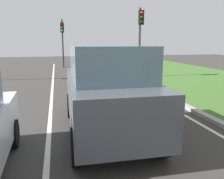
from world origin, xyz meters
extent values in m
plane|color=#383533|center=(0.00, 14.00, 0.00)|extent=(60.00, 60.00, 0.00)
cube|color=silver|center=(-0.70, 14.00, 0.00)|extent=(0.12, 32.00, 0.01)
cube|color=silver|center=(3.60, 14.00, 0.00)|extent=(0.12, 32.00, 0.01)
cube|color=#9E9B93|center=(4.10, 14.00, 0.06)|extent=(0.24, 48.00, 0.12)
cube|color=#474C51|center=(0.80, 9.15, 0.93)|extent=(2.01, 4.55, 1.10)
cube|color=slate|center=(0.79, 9.00, 1.88)|extent=(1.77, 2.74, 0.80)
cylinder|color=black|center=(-0.04, 10.70, 0.38)|extent=(0.24, 0.77, 0.76)
cylinder|color=black|center=(1.71, 10.66, 0.38)|extent=(0.24, 0.77, 0.76)
cylinder|color=black|center=(-0.12, 7.65, 0.38)|extent=(0.24, 0.77, 0.76)
cylinder|color=black|center=(1.63, 7.60, 0.38)|extent=(0.24, 0.77, 0.76)
cylinder|color=black|center=(-1.47, 8.79, 0.32)|extent=(0.24, 0.65, 0.64)
cylinder|color=#2D2D2D|center=(4.98, 18.35, 2.27)|extent=(0.14, 0.14, 4.53)
cube|color=black|center=(4.98, 18.15, 3.90)|extent=(0.32, 0.24, 0.90)
sphere|color=red|center=(4.98, 18.02, 4.18)|extent=(0.20, 0.20, 0.20)
sphere|color=#382B0C|center=(4.98, 18.02, 3.90)|extent=(0.20, 0.20, 0.20)
sphere|color=black|center=(4.98, 18.02, 3.62)|extent=(0.20, 0.20, 0.20)
cylinder|color=#2D2D2D|center=(0.21, 25.96, 2.20)|extent=(0.14, 0.14, 4.40)
cube|color=black|center=(0.21, 25.76, 3.65)|extent=(0.32, 0.24, 0.90)
sphere|color=#3F0F0F|center=(0.21, 25.63, 3.93)|extent=(0.20, 0.20, 0.20)
sphere|color=#382B0C|center=(0.21, 25.63, 3.65)|extent=(0.20, 0.20, 0.20)
sphere|color=green|center=(0.21, 25.63, 3.37)|extent=(0.20, 0.20, 0.20)
camera|label=1|loc=(-0.42, 3.40, 2.36)|focal=37.57mm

